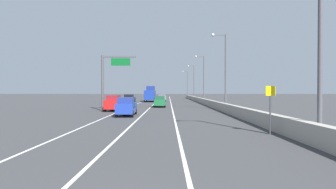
# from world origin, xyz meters

# --- Properties ---
(ground_plane) EXTENTS (320.00, 320.00, 0.00)m
(ground_plane) POSITION_xyz_m (0.00, 64.00, 0.00)
(ground_plane) COLOR #38383A
(lane_stripe_left) EXTENTS (0.16, 130.00, 0.00)m
(lane_stripe_left) POSITION_xyz_m (-5.50, 55.00, 0.00)
(lane_stripe_left) COLOR silver
(lane_stripe_left) RESTS_ON ground_plane
(lane_stripe_center) EXTENTS (0.16, 130.00, 0.00)m
(lane_stripe_center) POSITION_xyz_m (-2.00, 55.00, 0.00)
(lane_stripe_center) COLOR silver
(lane_stripe_center) RESTS_ON ground_plane
(lane_stripe_right) EXTENTS (0.16, 130.00, 0.00)m
(lane_stripe_right) POSITION_xyz_m (1.50, 55.00, 0.00)
(lane_stripe_right) COLOR silver
(lane_stripe_right) RESTS_ON ground_plane
(jersey_barrier_right) EXTENTS (0.60, 120.00, 1.10)m
(jersey_barrier_right) POSITION_xyz_m (8.11, 40.00, 0.55)
(jersey_barrier_right) COLOR #9E998E
(jersey_barrier_right) RESTS_ON ground_plane
(overhead_sign_gantry) EXTENTS (4.68, 0.36, 7.50)m
(overhead_sign_gantry) POSITION_xyz_m (-7.26, 32.44, 4.73)
(overhead_sign_gantry) COLOR #47474C
(overhead_sign_gantry) RESTS_ON ground_plane
(speed_advisory_sign) EXTENTS (0.60, 0.11, 3.00)m
(speed_advisory_sign) POSITION_xyz_m (7.21, 12.56, 1.76)
(speed_advisory_sign) COLOR #4C4C51
(speed_advisory_sign) RESTS_ON ground_plane
(lamp_post_right_near) EXTENTS (2.14, 0.44, 10.70)m
(lamp_post_right_near) POSITION_xyz_m (8.48, 9.79, 6.11)
(lamp_post_right_near) COLOR #4C4C51
(lamp_post_right_near) RESTS_ON ground_plane
(lamp_post_right_second) EXTENTS (2.14, 0.44, 10.70)m
(lamp_post_right_second) POSITION_xyz_m (8.68, 33.55, 6.11)
(lamp_post_right_second) COLOR #4C4C51
(lamp_post_right_second) RESTS_ON ground_plane
(lamp_post_right_third) EXTENTS (2.14, 0.44, 10.70)m
(lamp_post_right_third) POSITION_xyz_m (8.79, 57.32, 6.11)
(lamp_post_right_third) COLOR #4C4C51
(lamp_post_right_third) RESTS_ON ground_plane
(lamp_post_right_fourth) EXTENTS (2.14, 0.44, 10.70)m
(lamp_post_right_fourth) POSITION_xyz_m (8.81, 81.09, 6.11)
(lamp_post_right_fourth) COLOR #4C4C51
(lamp_post_right_fourth) RESTS_ON ground_plane
(lamp_post_right_fifth) EXTENTS (2.14, 0.44, 10.70)m
(lamp_post_right_fifth) POSITION_xyz_m (8.47, 104.85, 6.11)
(lamp_post_right_fifth) COLOR #4C4C51
(lamp_post_right_fifth) RESTS_ON ground_plane
(car_red_0) EXTENTS (1.91, 4.64, 2.12)m
(car_red_0) POSITION_xyz_m (-6.37, 32.02, 1.05)
(car_red_0) COLOR red
(car_red_0) RESTS_ON ground_plane
(car_green_1) EXTENTS (1.99, 4.72, 1.86)m
(car_green_1) POSITION_xyz_m (-0.50, 40.65, 0.93)
(car_green_1) COLOR #196033
(car_green_1) RESTS_ON ground_plane
(car_gray_2) EXTENTS (2.04, 4.10, 2.09)m
(car_gray_2) POSITION_xyz_m (-0.67, 63.52, 1.04)
(car_gray_2) COLOR slate
(car_gray_2) RESTS_ON ground_plane
(car_black_3) EXTENTS (1.90, 4.31, 2.01)m
(car_black_3) POSITION_xyz_m (-6.48, 47.01, 1.00)
(car_black_3) COLOR black
(car_black_3) RESTS_ON ground_plane
(car_blue_4) EXTENTS (1.95, 4.75, 1.99)m
(car_blue_4) POSITION_xyz_m (-3.60, 24.91, 0.99)
(car_blue_4) COLOR #1E389E
(car_blue_4) RESTS_ON ground_plane
(box_truck) EXTENTS (2.50, 8.83, 3.90)m
(box_truck) POSITION_xyz_m (-3.56, 63.17, 1.77)
(box_truck) COLOR navy
(box_truck) RESTS_ON ground_plane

